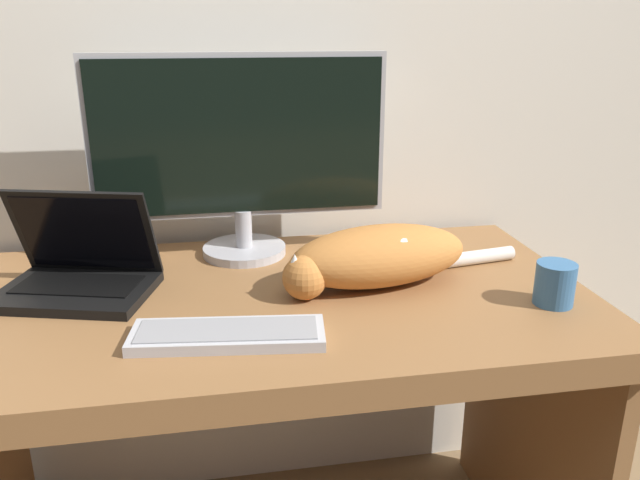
{
  "coord_description": "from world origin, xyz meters",
  "views": [
    {
      "loc": [
        -0.09,
        -0.83,
        1.3
      ],
      "look_at": [
        0.11,
        0.32,
        0.89
      ],
      "focal_mm": 35.0,
      "sensor_mm": 36.0,
      "label": 1
    }
  ],
  "objects_px": {
    "laptop": "(79,272)",
    "coffee_mug": "(555,284)",
    "monitor": "(240,150)",
    "cat": "(377,255)",
    "external_keyboard": "(228,335)"
  },
  "relations": [
    {
      "from": "monitor",
      "to": "coffee_mug",
      "type": "distance_m",
      "value": 0.74
    },
    {
      "from": "monitor",
      "to": "external_keyboard",
      "type": "xyz_separation_m",
      "value": [
        -0.06,
        -0.44,
        -0.24
      ]
    },
    {
      "from": "cat",
      "to": "coffee_mug",
      "type": "relative_size",
      "value": 6.58
    },
    {
      "from": "cat",
      "to": "coffee_mug",
      "type": "bearing_deg",
      "value": -35.7
    },
    {
      "from": "external_keyboard",
      "to": "coffee_mug",
      "type": "relative_size",
      "value": 4.08
    },
    {
      "from": "laptop",
      "to": "coffee_mug",
      "type": "xyz_separation_m",
      "value": [
        0.94,
        -0.22,
        -0.0
      ]
    },
    {
      "from": "laptop",
      "to": "monitor",
      "type": "bearing_deg",
      "value": 41.97
    },
    {
      "from": "laptop",
      "to": "coffee_mug",
      "type": "bearing_deg",
      "value": 2.14
    },
    {
      "from": "monitor",
      "to": "cat",
      "type": "height_order",
      "value": "monitor"
    },
    {
      "from": "external_keyboard",
      "to": "cat",
      "type": "height_order",
      "value": "cat"
    },
    {
      "from": "monitor",
      "to": "coffee_mug",
      "type": "xyz_separation_m",
      "value": [
        0.59,
        -0.4,
        -0.21
      ]
    },
    {
      "from": "monitor",
      "to": "external_keyboard",
      "type": "height_order",
      "value": "monitor"
    },
    {
      "from": "monitor",
      "to": "cat",
      "type": "xyz_separation_m",
      "value": [
        0.27,
        -0.24,
        -0.19
      ]
    },
    {
      "from": "laptop",
      "to": "cat",
      "type": "height_order",
      "value": "laptop"
    },
    {
      "from": "monitor",
      "to": "coffee_mug",
      "type": "bearing_deg",
      "value": -34.02
    }
  ]
}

